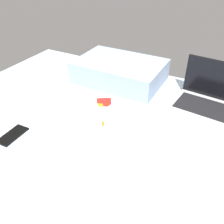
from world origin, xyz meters
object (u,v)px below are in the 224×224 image
at_px(cell_phone, 13,135).
at_px(pillow, 120,71).
at_px(laptop, 209,100).
at_px(snack_cup, 104,113).

bearing_deg(cell_phone, pillow, 74.10).
xyz_separation_m(laptop, snack_cup, (-0.41, -0.39, 0.02)).
xyz_separation_m(cell_phone, pillow, (0.18, 0.71, 0.06)).
relative_size(laptop, snack_cup, 2.35).
bearing_deg(cell_phone, laptop, 40.80).
bearing_deg(laptop, snack_cup, -130.81).
distance_m(laptop, snack_cup, 0.56).
relative_size(cell_phone, pillow, 0.27).
distance_m(laptop, cell_phone, 0.98).
bearing_deg(snack_cup, pillow, 107.37).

